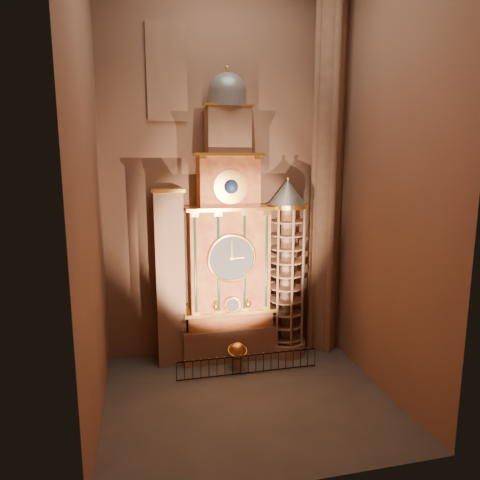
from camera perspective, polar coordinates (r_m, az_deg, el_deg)
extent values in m
plane|color=#383330|center=(22.76, 1.14, -20.34)|extent=(14.00, 14.00, 0.00)
plane|color=#91634E|center=(25.49, -2.10, 8.90)|extent=(22.00, 0.00, 22.00)
plane|color=#91634E|center=(19.16, -19.70, 7.93)|extent=(0.00, 22.00, 22.00)
plane|color=#91634E|center=(22.41, 19.07, 8.20)|extent=(0.00, 22.00, 22.00)
cube|color=#8C634C|center=(26.67, -1.54, -13.16)|extent=(5.60, 2.20, 2.00)
cube|color=maroon|center=(26.12, -1.56, -10.13)|extent=(5.00, 2.00, 1.00)
cube|color=gold|center=(25.88, -1.54, -9.03)|extent=(5.40, 2.30, 0.18)
cube|color=maroon|center=(25.12, -1.60, -2.62)|extent=(4.60, 2.00, 6.00)
cylinder|color=black|center=(23.98, -6.00, -3.29)|extent=(0.32, 0.32, 5.60)
cylinder|color=black|center=(24.16, -2.94, -3.15)|extent=(0.32, 0.32, 5.60)
cylinder|color=black|center=(24.46, 0.53, -2.97)|extent=(0.32, 0.32, 5.60)
cylinder|color=black|center=(24.79, 3.45, -2.81)|extent=(0.32, 0.32, 5.60)
cube|color=gold|center=(24.58, -1.61, 4.30)|extent=(5.00, 2.25, 0.18)
cylinder|color=#2D3033|center=(24.09, -1.12, -2.44)|extent=(2.60, 0.12, 2.60)
torus|color=gold|center=(24.04, -1.10, -2.47)|extent=(2.80, 0.16, 2.80)
cylinder|color=gold|center=(24.68, -1.03, -8.65)|extent=(0.90, 0.10, 0.90)
sphere|color=gold|center=(24.57, -3.25, -8.87)|extent=(0.36, 0.36, 0.36)
sphere|color=gold|center=(24.94, 1.11, -8.56)|extent=(0.36, 0.36, 0.36)
cube|color=maroon|center=(24.53, -1.65, 7.69)|extent=(3.40, 1.80, 3.00)
sphere|color=#0E1C46|center=(23.65, -1.21, 7.11)|extent=(0.80, 0.80, 0.80)
cube|color=gold|center=(24.46, -1.64, 11.31)|extent=(3.80, 2.00, 0.15)
cube|color=#8C634C|center=(24.57, -1.68, 14.22)|extent=(2.40, 1.60, 2.60)
sphere|color=slate|center=(24.81, -1.71, 19.07)|extent=(2.10, 2.10, 2.10)
cylinder|color=gold|center=(24.97, -1.72, 21.11)|extent=(0.14, 0.14, 0.80)
cube|color=#8C634C|center=(24.94, -9.30, -5.22)|extent=(1.60, 1.40, 10.00)
cube|color=gold|center=(25.14, -9.10, -9.87)|extent=(1.35, 0.10, 2.10)
cube|color=#522916|center=(25.08, -9.09, -9.92)|extent=(1.05, 0.04, 1.75)
cube|color=gold|center=(24.38, -9.27, -4.11)|extent=(1.35, 0.10, 2.10)
cube|color=#522916|center=(24.32, -9.26, -4.15)|extent=(1.05, 0.04, 1.75)
cube|color=gold|center=(23.88, -9.45, 1.95)|extent=(1.35, 0.10, 2.10)
cube|color=#522916|center=(23.82, -9.44, 1.93)|extent=(1.05, 0.04, 1.75)
cube|color=gold|center=(24.11, -9.64, 6.56)|extent=(1.80, 1.60, 0.20)
cylinder|color=#8C634C|center=(27.50, 5.97, -13.84)|extent=(2.50, 2.50, 0.80)
cylinder|color=#8C634C|center=(26.00, 6.15, -4.73)|extent=(0.70, 0.70, 8.20)
cylinder|color=gold|center=(25.26, 6.33, 4.52)|extent=(2.40, 2.40, 0.25)
cone|color=slate|center=(25.20, 6.37, 6.33)|extent=(2.30, 2.30, 1.50)
sphere|color=gold|center=(25.16, 6.41, 8.14)|extent=(0.20, 0.20, 0.20)
cylinder|color=#8C634C|center=(26.40, 11.60, 8.74)|extent=(1.60, 1.60, 22.00)
cylinder|color=#8C634C|center=(26.74, 13.17, 8.70)|extent=(0.44, 0.44, 22.00)
cylinder|color=#8C634C|center=(26.08, 9.98, 8.78)|extent=(0.44, 0.44, 22.00)
cylinder|color=#8C634C|center=(27.13, 10.89, 8.80)|extent=(0.44, 0.44, 22.00)
cylinder|color=#8C634C|center=(25.67, 12.34, 8.69)|extent=(0.44, 0.44, 22.00)
cube|color=navy|center=(25.51, -9.75, 21.20)|extent=(2.00, 0.10, 5.00)
cube|color=#8C634C|center=(25.45, -9.74, 21.22)|extent=(2.20, 0.06, 5.20)
cylinder|color=#8C634C|center=(25.31, -0.34, -16.12)|extent=(0.60, 0.60, 0.70)
sphere|color=#D88B3D|center=(24.96, -0.34, -14.47)|extent=(0.90, 0.90, 0.90)
torus|color=#D88B3D|center=(24.96, -0.34, -14.47)|extent=(1.17, 1.11, 0.49)
cube|color=black|center=(24.43, 1.11, -15.13)|extent=(7.91, 0.06, 0.05)
cube|color=black|center=(24.88, 1.10, -17.26)|extent=(7.91, 0.06, 0.05)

